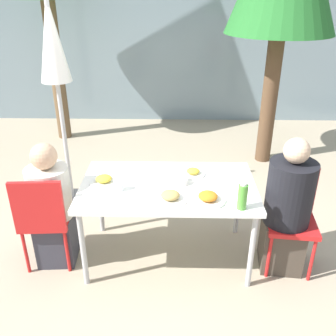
{
  "coord_description": "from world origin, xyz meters",
  "views": [
    {
      "loc": [
        0.06,
        -2.68,
        2.22
      ],
      "look_at": [
        0.0,
        0.0,
        0.88
      ],
      "focal_mm": 40.0,
      "sensor_mm": 36.0,
      "label": 1
    }
  ],
  "objects_px": {
    "person_left": "(52,209)",
    "salad_bowl": "(179,180)",
    "bottle": "(242,196)",
    "closed_umbrella": "(54,59)",
    "chair_left": "(44,215)",
    "person_right": "(287,211)",
    "chair_right": "(291,210)",
    "drinking_cup": "(119,185)"
  },
  "relations": [
    {
      "from": "chair_left",
      "to": "salad_bowl",
      "type": "xyz_separation_m",
      "value": [
        1.1,
        0.17,
        0.24
      ]
    },
    {
      "from": "bottle",
      "to": "person_right",
      "type": "bearing_deg",
      "value": 30.61
    },
    {
      "from": "chair_right",
      "to": "bottle",
      "type": "height_order",
      "value": "bottle"
    },
    {
      "from": "person_left",
      "to": "closed_umbrella",
      "type": "relative_size",
      "value": 0.52
    },
    {
      "from": "person_left",
      "to": "bottle",
      "type": "xyz_separation_m",
      "value": [
        1.51,
        -0.29,
        0.31
      ]
    },
    {
      "from": "chair_left",
      "to": "person_right",
      "type": "xyz_separation_m",
      "value": [
        1.98,
        0.05,
        0.04
      ]
    },
    {
      "from": "closed_umbrella",
      "to": "salad_bowl",
      "type": "height_order",
      "value": "closed_umbrella"
    },
    {
      "from": "chair_right",
      "to": "person_left",
      "type": "bearing_deg",
      "value": 7.02
    },
    {
      "from": "person_left",
      "to": "chair_right",
      "type": "distance_m",
      "value": 1.99
    },
    {
      "from": "person_right",
      "to": "drinking_cup",
      "type": "xyz_separation_m",
      "value": [
        -1.36,
        -0.0,
        0.22
      ]
    },
    {
      "from": "chair_right",
      "to": "chair_left",
      "type": "bearing_deg",
      "value": 9.33
    },
    {
      "from": "bottle",
      "to": "salad_bowl",
      "type": "bearing_deg",
      "value": 140.56
    },
    {
      "from": "chair_left",
      "to": "closed_umbrella",
      "type": "distance_m",
      "value": 1.5
    },
    {
      "from": "chair_left",
      "to": "bottle",
      "type": "distance_m",
      "value": 1.6
    },
    {
      "from": "drinking_cup",
      "to": "person_left",
      "type": "bearing_deg",
      "value": 176.09
    },
    {
      "from": "closed_umbrella",
      "to": "person_right",
      "type": "bearing_deg",
      "value": -26.33
    },
    {
      "from": "chair_left",
      "to": "chair_right",
      "type": "xyz_separation_m",
      "value": [
        2.04,
        0.12,
        0.0
      ]
    },
    {
      "from": "person_left",
      "to": "person_right",
      "type": "relative_size",
      "value": 0.94
    },
    {
      "from": "drinking_cup",
      "to": "bottle",
      "type": "bearing_deg",
      "value": -14.87
    },
    {
      "from": "closed_umbrella",
      "to": "drinking_cup",
      "type": "bearing_deg",
      "value": -55.29
    },
    {
      "from": "chair_left",
      "to": "person_left",
      "type": "bearing_deg",
      "value": 58.02
    },
    {
      "from": "closed_umbrella",
      "to": "drinking_cup",
      "type": "height_order",
      "value": "closed_umbrella"
    },
    {
      "from": "chair_right",
      "to": "bottle",
      "type": "bearing_deg",
      "value": 40.0
    },
    {
      "from": "salad_bowl",
      "to": "person_left",
      "type": "bearing_deg",
      "value": -175.4
    },
    {
      "from": "person_left",
      "to": "closed_umbrella",
      "type": "xyz_separation_m",
      "value": [
        -0.13,
        0.98,
        1.05
      ]
    },
    {
      "from": "closed_umbrella",
      "to": "drinking_cup",
      "type": "distance_m",
      "value": 1.48
    },
    {
      "from": "person_right",
      "to": "salad_bowl",
      "type": "bearing_deg",
      "value": -2.04
    },
    {
      "from": "chair_right",
      "to": "closed_umbrella",
      "type": "distance_m",
      "value": 2.55
    },
    {
      "from": "drinking_cup",
      "to": "chair_right",
      "type": "bearing_deg",
      "value": 3.07
    },
    {
      "from": "bottle",
      "to": "drinking_cup",
      "type": "relative_size",
      "value": 2.33
    },
    {
      "from": "closed_umbrella",
      "to": "chair_right",
      "type": "bearing_deg",
      "value": -24.06
    },
    {
      "from": "closed_umbrella",
      "to": "drinking_cup",
      "type": "xyz_separation_m",
      "value": [
        0.71,
        -1.02,
        -0.79
      ]
    },
    {
      "from": "person_left",
      "to": "salad_bowl",
      "type": "height_order",
      "value": "person_left"
    },
    {
      "from": "person_right",
      "to": "closed_umbrella",
      "type": "relative_size",
      "value": 0.55
    },
    {
      "from": "closed_umbrella",
      "to": "bottle",
      "type": "distance_m",
      "value": 2.21
    },
    {
      "from": "chair_left",
      "to": "salad_bowl",
      "type": "distance_m",
      "value": 1.14
    },
    {
      "from": "person_right",
      "to": "bottle",
      "type": "distance_m",
      "value": 0.56
    },
    {
      "from": "chair_left",
      "to": "chair_right",
      "type": "height_order",
      "value": "same"
    },
    {
      "from": "person_right",
      "to": "closed_umbrella",
      "type": "distance_m",
      "value": 2.52
    },
    {
      "from": "person_left",
      "to": "bottle",
      "type": "relative_size",
      "value": 5.18
    },
    {
      "from": "person_left",
      "to": "bottle",
      "type": "bearing_deg",
      "value": -14.51
    },
    {
      "from": "drinking_cup",
      "to": "salad_bowl",
      "type": "xyz_separation_m",
      "value": [
        0.48,
        0.12,
        -0.02
      ]
    }
  ]
}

